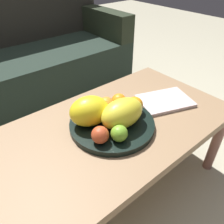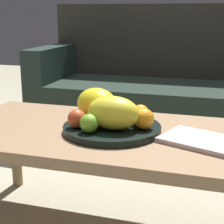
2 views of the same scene
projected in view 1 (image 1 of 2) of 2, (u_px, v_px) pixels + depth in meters
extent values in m
plane|color=#AAA389|center=(107.00, 189.00, 1.18)|extent=(8.00, 8.00, 0.00)
cube|color=#8E6E4E|center=(105.00, 132.00, 0.95)|extent=(1.18, 0.60, 0.04)
cylinder|color=#966457|center=(216.00, 143.00, 1.19)|extent=(0.05, 0.05, 0.38)
cylinder|color=#897251|center=(145.00, 102.00, 1.52)|extent=(0.05, 0.05, 0.38)
cube|color=#1E2A22|center=(27.00, 78.00, 1.78)|extent=(1.70, 0.70, 0.40)
cube|color=#232B1D|center=(102.00, 22.00, 2.00)|extent=(0.14, 0.70, 0.22)
cylinder|color=black|center=(112.00, 124.00, 0.94)|extent=(0.36, 0.36, 0.03)
ellipsoid|color=yellow|center=(89.00, 111.00, 0.89)|extent=(0.19, 0.17, 0.12)
ellipsoid|color=yellow|center=(122.00, 113.00, 0.88)|extent=(0.19, 0.13, 0.12)
sphere|color=orange|center=(119.00, 101.00, 1.00)|extent=(0.07, 0.07, 0.07)
sphere|color=orange|center=(135.00, 105.00, 0.97)|extent=(0.07, 0.07, 0.07)
sphere|color=orange|center=(106.00, 105.00, 0.97)|extent=(0.07, 0.07, 0.07)
sphere|color=#BB4626|center=(100.00, 135.00, 0.81)|extent=(0.07, 0.07, 0.07)
sphere|color=#72AC2B|center=(119.00, 133.00, 0.82)|extent=(0.07, 0.07, 0.07)
ellipsoid|color=yellow|center=(107.00, 110.00, 0.97)|extent=(0.11, 0.14, 0.03)
ellipsoid|color=yellow|center=(107.00, 112.00, 0.96)|extent=(0.15, 0.05, 0.03)
ellipsoid|color=yellow|center=(111.00, 105.00, 0.95)|extent=(0.15, 0.08, 0.03)
cube|color=beige|center=(165.00, 101.00, 1.09)|extent=(0.30, 0.26, 0.02)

